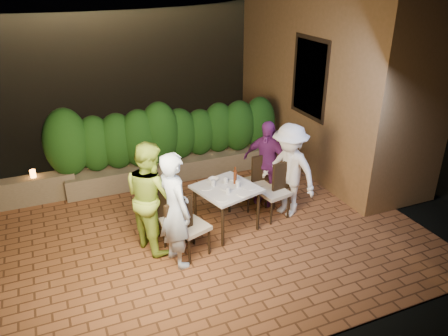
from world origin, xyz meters
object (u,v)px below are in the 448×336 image
beer_bottle (235,175)px  diner_white (289,170)px  chair_left_front (191,226)px  bowl (214,180)px  diner_purple (266,163)px  chair_right_front (273,191)px  parapet_lamp (33,174)px  diner_blue (175,210)px  diner_green (150,196)px  chair_left_back (171,215)px  dining_table (226,208)px  chair_right_back (253,182)px

beer_bottle → diner_white: diner_white is taller
beer_bottle → chair_left_front: size_ratio=0.30×
beer_bottle → diner_white: (0.98, -0.04, -0.07)m
diner_white → bowl: bearing=-125.1°
diner_white → diner_purple: 0.54m
chair_right_front → parapet_lamp: (-3.73, 2.15, 0.08)m
chair_left_front → diner_blue: (-0.26, -0.10, 0.38)m
parapet_lamp → diner_white: bearing=-28.0°
diner_green → diner_white: (2.40, 0.05, -0.04)m
chair_left_front → chair_left_back: chair_left_front is taller
diner_green → chair_right_front: bearing=-107.5°
diner_green → diner_white: 2.40m
dining_table → chair_left_front: 0.90m
dining_table → chair_left_back: chair_left_back is taller
chair_right_front → diner_purple: bearing=-114.9°
bowl → chair_right_front: bearing=-16.3°
chair_left_front → chair_right_front: bearing=-2.4°
chair_left_front → diner_purple: 2.06m
beer_bottle → chair_right_back: 0.80m
dining_table → diner_purple: diner_purple is taller
dining_table → bowl: bowl is taller
chair_right_front → chair_left_back: bearing=-10.7°
diner_white → diner_purple: size_ratio=1.05×
bowl → chair_left_back: (-0.83, -0.29, -0.32)m
chair_left_front → diner_purple: size_ratio=0.63×
diner_green → diner_purple: 2.31m
chair_right_back → diner_blue: (-1.74, -1.06, 0.39)m
dining_table → bowl: bearing=107.7°
bowl → diner_green: diner_green is taller
dining_table → chair_right_back: chair_right_back is taller
chair_left_front → diner_white: size_ratio=0.60×
bowl → diner_white: size_ratio=0.10×
dining_table → beer_bottle: beer_bottle is taller
chair_left_back → diner_purple: bearing=14.7°
chair_left_back → parapet_lamp: chair_left_back is taller
chair_right_front → diner_green: bearing=-9.9°
bowl → diner_blue: 1.27m
chair_right_front → chair_left_front: bearing=5.4°
bowl → chair_right_back: bearing=13.0°
beer_bottle → chair_left_front: (-0.95, -0.53, -0.41)m
chair_left_front → diner_green: bearing=118.0°
dining_table → diner_green: size_ratio=0.52×
diner_blue → parapet_lamp: 3.30m
bowl → chair_right_back: (0.82, 0.19, -0.29)m
chair_right_front → bowl: bearing=-27.2°
beer_bottle → chair_right_front: (0.69, -0.05, -0.41)m
chair_right_front → diner_blue: diner_blue is taller
dining_table → chair_right_front: size_ratio=0.90×
beer_bottle → diner_blue: bearing=-152.2°
diner_white → diner_purple: bearing=174.0°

